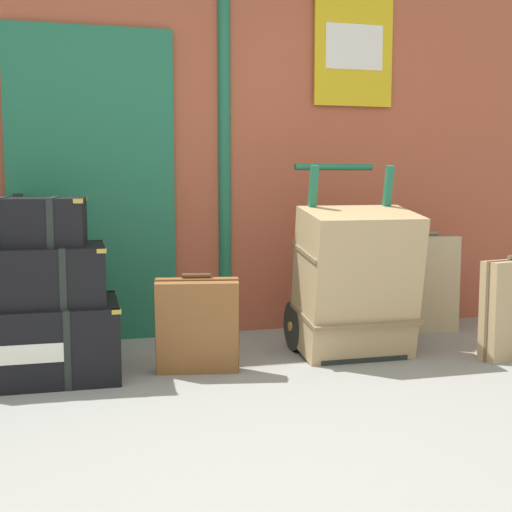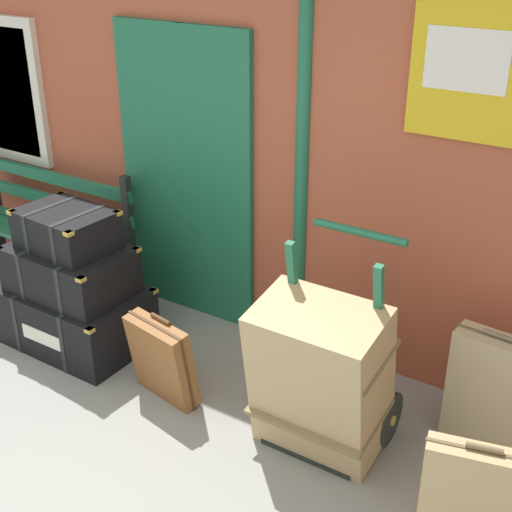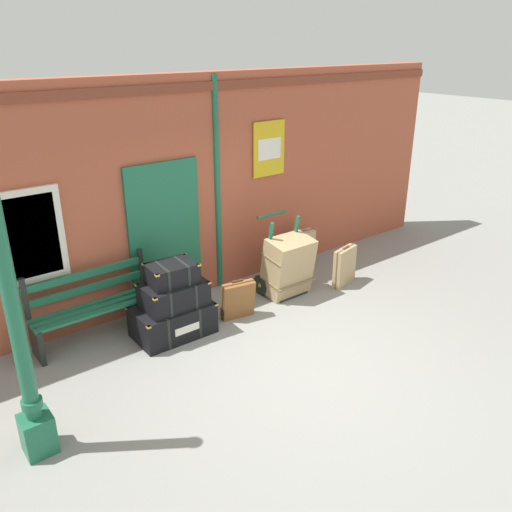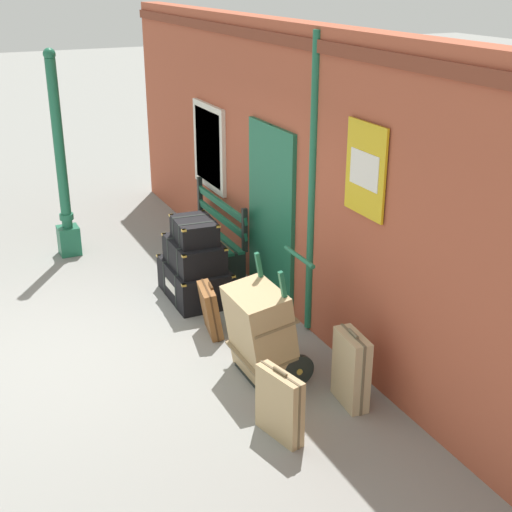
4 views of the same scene
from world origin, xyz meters
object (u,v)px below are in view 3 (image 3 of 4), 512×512
(porters_trolley, at_px, (280,274))
(suitcase_caramel, at_px, (238,300))
(lamp_post, at_px, (23,357))
(steamer_trunk_base, at_px, (173,320))
(suitcase_cream, at_px, (302,251))
(steamer_trunk_middle, at_px, (174,294))
(steamer_trunk_top, at_px, (172,273))
(large_brown_trunk, at_px, (288,266))
(suitcase_tan, at_px, (344,266))
(platform_bench, at_px, (94,307))

(porters_trolley, distance_m, suitcase_caramel, 1.06)
(lamp_post, bearing_deg, suitcase_caramel, 17.07)
(steamer_trunk_base, xyz_separation_m, suitcase_cream, (2.72, 0.48, 0.14))
(steamer_trunk_middle, height_order, steamer_trunk_top, steamer_trunk_top)
(lamp_post, bearing_deg, large_brown_trunk, 14.55)
(suitcase_caramel, bearing_deg, suitcase_cream, 20.08)
(suitcase_tan, bearing_deg, suitcase_cream, 101.89)
(platform_bench, bearing_deg, steamer_trunk_top, -32.44)
(large_brown_trunk, bearing_deg, porters_trolley, 90.00)
(platform_bench, height_order, porters_trolley, porters_trolley)
(suitcase_caramel, bearing_deg, suitcase_tan, -4.54)
(steamer_trunk_base, relative_size, steamer_trunk_middle, 1.25)
(porters_trolley, height_order, suitcase_caramel, porters_trolley)
(porters_trolley, xyz_separation_m, suitcase_tan, (0.94, -0.45, 0.03))
(suitcase_cream, bearing_deg, suitcase_tan, -78.11)
(steamer_trunk_base, relative_size, large_brown_trunk, 1.09)
(suitcase_cream, bearing_deg, steamer_trunk_base, -169.96)
(lamp_post, height_order, steamer_trunk_middle, lamp_post)
(lamp_post, xyz_separation_m, suitcase_tan, (4.95, 0.76, -0.74))
(lamp_post, distance_m, platform_bench, 2.14)
(platform_bench, distance_m, suitcase_caramel, 1.91)
(large_brown_trunk, distance_m, suitcase_cream, 0.95)
(steamer_trunk_top, xyz_separation_m, porters_trolley, (1.91, 0.12, -0.60))
(lamp_post, xyz_separation_m, steamer_trunk_base, (2.06, 1.09, -0.84))
(porters_trolley, bearing_deg, suitcase_tan, -25.50)
(steamer_trunk_top, xyz_separation_m, suitcase_tan, (2.86, -0.33, -0.56))
(steamer_trunk_middle, distance_m, large_brown_trunk, 1.92)
(lamp_post, xyz_separation_m, porters_trolley, (4.00, 1.21, -0.77))
(porters_trolley, xyz_separation_m, suitcase_cream, (0.77, 0.36, 0.08))
(porters_trolley, relative_size, suitcase_caramel, 2.09)
(platform_bench, relative_size, steamer_trunk_middle, 1.95)
(platform_bench, relative_size, steamer_trunk_top, 2.49)
(steamer_trunk_top, bearing_deg, steamer_trunk_base, -176.63)
(platform_bench, xyz_separation_m, steamer_trunk_base, (0.83, -0.55, -0.23))
(lamp_post, xyz_separation_m, steamer_trunk_top, (2.09, 1.09, -0.18))
(lamp_post, bearing_deg, steamer_trunk_top, 27.58)
(platform_bench, bearing_deg, porters_trolley, -8.72)
(porters_trolley, bearing_deg, platform_bench, 171.28)
(steamer_trunk_top, height_order, suitcase_caramel, steamer_trunk_top)
(lamp_post, relative_size, steamer_trunk_base, 2.73)
(steamer_trunk_top, bearing_deg, large_brown_trunk, -1.58)
(lamp_post, height_order, steamer_trunk_base, lamp_post)
(suitcase_caramel, relative_size, suitcase_tan, 0.89)
(platform_bench, xyz_separation_m, steamer_trunk_middle, (0.86, -0.56, 0.14))
(steamer_trunk_middle, xyz_separation_m, steamer_trunk_top, (0.00, 0.01, 0.29))
(platform_bench, xyz_separation_m, large_brown_trunk, (2.77, -0.60, 0.02))
(steamer_trunk_base, relative_size, suitcase_cream, 1.39)
(steamer_trunk_base, distance_m, suitcase_caramel, 0.95)
(large_brown_trunk, xyz_separation_m, suitcase_cream, (0.77, 0.53, -0.12))
(large_brown_trunk, height_order, suitcase_cream, large_brown_trunk)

